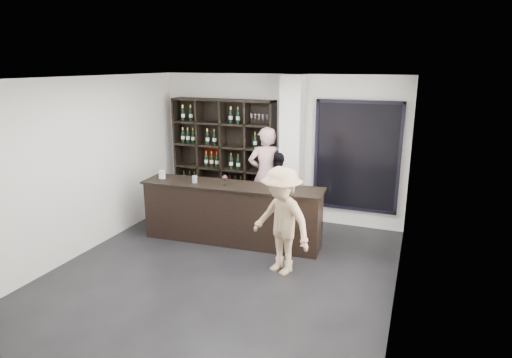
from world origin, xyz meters
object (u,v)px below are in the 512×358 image
at_px(tasting_counter, 232,213).
at_px(customer, 281,221).
at_px(taster_black, 279,187).
at_px(taster_pink, 266,175).
at_px(wine_shelf, 224,157).

relative_size(tasting_counter, customer, 1.95).
bearing_deg(tasting_counter, customer, -37.55).
height_order(tasting_counter, taster_black, taster_black).
relative_size(taster_pink, customer, 1.16).
xyz_separation_m(wine_shelf, taster_black, (1.28, -0.20, -0.46)).
bearing_deg(wine_shelf, tasting_counter, -59.96).
xyz_separation_m(tasting_counter, customer, (1.17, -0.78, 0.29)).
relative_size(taster_pink, taster_black, 1.30).
height_order(wine_shelf, taster_pink, wine_shelf).
xyz_separation_m(tasting_counter, taster_pink, (0.20, 1.22, 0.43)).
relative_size(tasting_counter, taster_pink, 1.68).
height_order(tasting_counter, customer, customer).
height_order(wine_shelf, taster_black, wine_shelf).
bearing_deg(wine_shelf, taster_black, -8.74).
height_order(tasting_counter, taster_pink, taster_pink).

